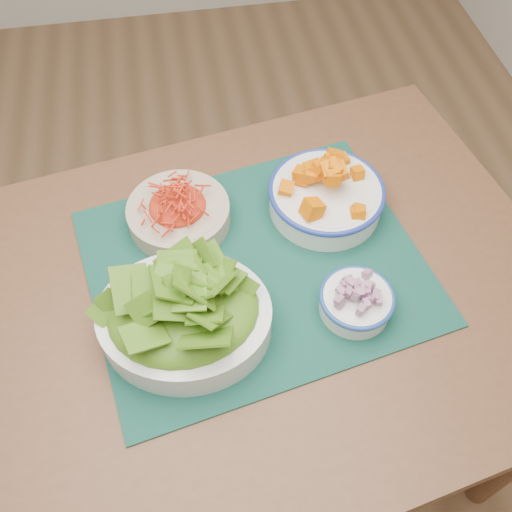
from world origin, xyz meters
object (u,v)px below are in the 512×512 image
at_px(table, 222,328).
at_px(placemat, 256,266).
at_px(lettuce_bowl, 184,311).
at_px(onion_bowl, 357,299).
at_px(carrot_bowl, 178,210).
at_px(squash_bowl, 327,190).

height_order(table, placemat, placemat).
bearing_deg(table, lettuce_bowl, -154.02).
bearing_deg(onion_bowl, carrot_bowl, 138.36).
bearing_deg(table, placemat, 29.96).
relative_size(table, carrot_bowl, 5.88).
relative_size(carrot_bowl, onion_bowl, 1.80).
xyz_separation_m(placemat, onion_bowl, (0.15, -0.12, 0.03)).
bearing_deg(lettuce_bowl, table, 45.79).
height_order(lettuce_bowl, onion_bowl, lettuce_bowl).
relative_size(carrot_bowl, lettuce_bowl, 0.73).
bearing_deg(carrot_bowl, onion_bowl, -41.64).
height_order(table, carrot_bowl, carrot_bowl).
bearing_deg(carrot_bowl, placemat, -45.20).
distance_m(carrot_bowl, onion_bowl, 0.38).
bearing_deg(carrot_bowl, table, -75.44).
distance_m(table, placemat, 0.14).
bearing_deg(placemat, onion_bowl, -48.65).
xyz_separation_m(squash_bowl, lettuce_bowl, (-0.30, -0.22, 0.01)).
height_order(placemat, lettuce_bowl, lettuce_bowl).
height_order(table, onion_bowl, onion_bowl).
bearing_deg(onion_bowl, placemat, 141.68).
xyz_separation_m(carrot_bowl, squash_bowl, (0.29, -0.01, 0.02)).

